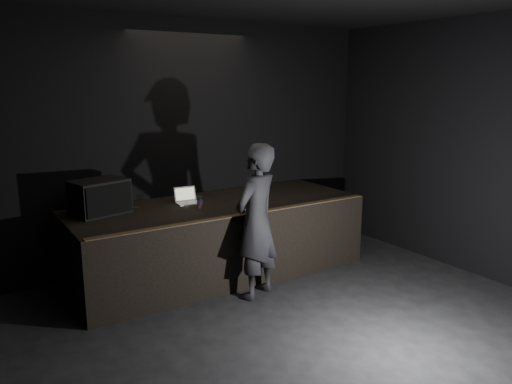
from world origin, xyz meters
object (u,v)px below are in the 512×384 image
object	(u,v)px
stage_monitor	(100,197)
laptop	(187,199)
stage_riser	(218,238)
beer_can	(200,203)
person	(256,222)

from	to	relation	value
stage_monitor	laptop	distance (m)	1.18
stage_riser	beer_can	size ratio (longest dim) A/B	23.49
stage_riser	laptop	size ratio (longest dim) A/B	12.15
stage_monitor	laptop	bearing A→B (deg)	-16.11
stage_monitor	beer_can	size ratio (longest dim) A/B	4.38
stage_riser	laptop	world-z (taller)	laptop
laptop	beer_can	bearing A→B (deg)	-86.00
beer_can	person	bearing A→B (deg)	-64.66
laptop	stage_monitor	bearing A→B (deg)	-177.01
stage_riser	beer_can	world-z (taller)	beer_can
stage_monitor	beer_can	world-z (taller)	stage_monitor
person	stage_riser	bearing A→B (deg)	-112.71
stage_riser	beer_can	bearing A→B (deg)	-154.45
beer_can	person	xyz separation A→B (m)	(0.37, -0.79, -0.12)
laptop	person	xyz separation A→B (m)	(0.37, -1.20, -0.09)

